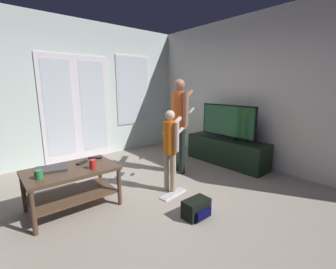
# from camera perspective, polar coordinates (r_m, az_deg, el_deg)

# --- Properties ---
(ground_plane) EXTENTS (5.21, 4.99, 0.02)m
(ground_plane) POSITION_cam_1_polar(r_m,az_deg,el_deg) (3.02, -7.66, -17.67)
(ground_plane) COLOR #9D9384
(wall_back_with_doors) EXTENTS (5.21, 0.09, 2.79)m
(wall_back_with_doors) POSITION_cam_1_polar(r_m,az_deg,el_deg) (4.92, -23.15, 9.50)
(wall_back_with_doors) COLOR silver
(wall_back_with_doors) RESTS_ON ground_plane
(wall_right_plain) EXTENTS (0.06, 4.99, 2.76)m
(wall_right_plain) POSITION_cam_1_polar(r_m,az_deg,el_deg) (4.55, 20.77, 9.91)
(wall_right_plain) COLOR silver
(wall_right_plain) RESTS_ON ground_plane
(coffee_table) EXTENTS (1.02, 0.64, 0.52)m
(coffee_table) POSITION_cam_1_polar(r_m,az_deg,el_deg) (3.04, -22.92, -10.34)
(coffee_table) COLOR #503929
(coffee_table) RESTS_ON ground_plane
(tv_stand) EXTENTS (0.46, 1.61, 0.50)m
(tv_stand) POSITION_cam_1_polar(r_m,az_deg,el_deg) (4.58, 14.38, -4.06)
(tv_stand) COLOR black
(tv_stand) RESTS_ON ground_plane
(flat_screen_tv) EXTENTS (0.08, 1.16, 0.65)m
(flat_screen_tv) POSITION_cam_1_polar(r_m,az_deg,el_deg) (4.46, 14.71, 3.13)
(flat_screen_tv) COLOR black
(flat_screen_tv) RESTS_ON tv_stand
(person_adult) EXTENTS (0.63, 0.43, 1.60)m
(person_adult) POSITION_cam_1_polar(r_m,az_deg,el_deg) (3.86, 2.94, 4.19)
(person_adult) COLOR black
(person_adult) RESTS_ON ground_plane
(person_child) EXTENTS (0.50, 0.35, 1.17)m
(person_child) POSITION_cam_1_polar(r_m,az_deg,el_deg) (3.16, 0.65, -2.32)
(person_child) COLOR tan
(person_child) RESTS_ON ground_plane
(backpack) EXTENTS (0.32, 0.23, 0.21)m
(backpack) POSITION_cam_1_polar(r_m,az_deg,el_deg) (2.77, 7.19, -17.90)
(backpack) COLOR black
(backpack) RESTS_ON ground_plane
(loose_keyboard) EXTENTS (0.46, 0.20, 0.02)m
(loose_keyboard) POSITION_cam_1_polar(r_m,az_deg,el_deg) (3.28, 1.32, -14.68)
(loose_keyboard) COLOR white
(loose_keyboard) RESTS_ON ground_plane
(laptop_closed) EXTENTS (0.38, 0.32, 0.03)m
(laptop_closed) POSITION_cam_1_polar(r_m,az_deg,el_deg) (3.04, -27.13, -7.66)
(laptop_closed) COLOR #343035
(laptop_closed) RESTS_ON coffee_table
(cup_near_edge) EXTENTS (0.08, 0.08, 0.11)m
(cup_near_edge) POSITION_cam_1_polar(r_m,az_deg,el_deg) (2.88, -18.30, -7.07)
(cup_near_edge) COLOR red
(cup_near_edge) RESTS_ON coffee_table
(cup_by_laptop) EXTENTS (0.08, 0.08, 0.10)m
(cup_by_laptop) POSITION_cam_1_polar(r_m,az_deg,el_deg) (2.80, -29.58, -8.72)
(cup_by_laptop) COLOR #2C8743
(cup_by_laptop) RESTS_ON coffee_table
(tv_remote_black) EXTENTS (0.17, 0.13, 0.02)m
(tv_remote_black) POSITION_cam_1_polar(r_m,az_deg,el_deg) (3.14, -20.75, -6.55)
(tv_remote_black) COLOR black
(tv_remote_black) RESTS_ON coffee_table
(dvd_remote_slim) EXTENTS (0.17, 0.14, 0.02)m
(dvd_remote_slim) POSITION_cam_1_polar(r_m,az_deg,el_deg) (3.27, -17.79, -5.60)
(dvd_remote_slim) COLOR black
(dvd_remote_slim) RESTS_ON coffee_table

